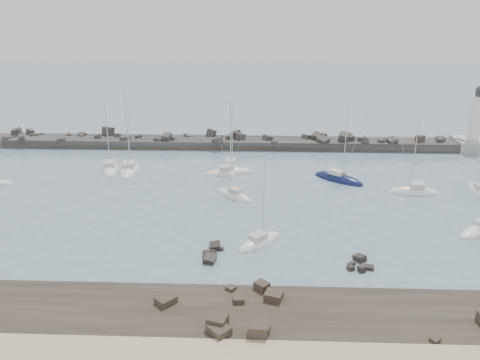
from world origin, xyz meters
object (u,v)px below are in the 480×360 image
Objects in this scene: lighthouse at (473,135)px; sailboat_1 at (111,169)px; sailboat_2 at (130,170)px; sailboat_5 at (231,168)px; sailboat_7 at (338,179)px; sailboat_3 at (228,173)px; sailboat_8 at (414,193)px; sailboat_9 at (478,191)px; sailboat_4 at (234,196)px; sailboat_6 at (260,242)px.

sailboat_1 is at bearing -167.84° from lighthouse.
sailboat_5 is at bearing 5.56° from sailboat_2.
lighthouse is at bearing 32.57° from sailboat_7.
sailboat_2 is at bearing 177.71° from sailboat_3.
lighthouse reaches higher than sailboat_8.
sailboat_2 reaches higher than sailboat_1.
sailboat_9 is (10.81, 0.94, -0.02)m from sailboat_8.
sailboat_3 is (-50.71, -17.16, -2.96)m from lighthouse.
sailboat_7 reaches higher than sailboat_3.
sailboat_5 is (-1.30, 13.58, 0.01)m from sailboat_4.
lighthouse reaches higher than sailboat_6.
sailboat_4 is 13.64m from sailboat_5.
sailboat_6 is at bearing -79.41° from sailboat_5.
sailboat_3 is (22.25, -1.44, -0.01)m from sailboat_1.
sailboat_1 reaches higher than sailboat_5.
sailboat_9 is at bearing -10.37° from sailboat_3.
sailboat_4 is at bearing -155.32° from sailboat_7.
sailboat_6 is (4.15, -15.60, -0.01)m from sailboat_4.
sailboat_1 is 22.52m from sailboat_5.
sailboat_6 is 1.00× the size of sailboat_9.
sailboat_4 is at bearing -175.15° from sailboat_9.
sailboat_7 is at bearing -8.02° from sailboat_3.
sailboat_6 is (27.95, -28.06, -0.01)m from sailboat_1.
sailboat_3 is 1.17× the size of sailboat_9.
sailboat_6 is at bearing -75.09° from sailboat_4.
sailboat_7 reaches higher than sailboat_4.
sailboat_6 is at bearing -135.80° from lighthouse.
lighthouse reaches higher than sailboat_5.
sailboat_1 is 1.20× the size of sailboat_4.
sailboat_3 is 1.00× the size of sailboat_5.
sailboat_1 is 1.10× the size of sailboat_8.
sailboat_4 is (19.93, -11.76, -0.01)m from sailboat_2.
lighthouse is 52.62m from sailboat_5.
sailboat_7 is (-31.17, -19.91, -2.95)m from lighthouse.
sailboat_1 is 1.03× the size of sailboat_3.
lighthouse is 32.62m from sailboat_8.
sailboat_1 is at bearing 134.88° from sailboat_6.
sailboat_8 is at bearing -19.95° from sailboat_5.
sailboat_7 reaches higher than sailboat_8.
sailboat_3 is 32.01m from sailboat_8.
sailboat_1 is at bearing 169.69° from sailboat_2.
sailboat_1 is 3.93m from sailboat_2.
sailboat_2 is 1.34× the size of sailboat_4.
sailboat_6 is at bearing -77.93° from sailboat_3.
sailboat_2 is at bearing 149.45° from sailboat_4.
sailboat_1 is 22.30m from sailboat_3.
lighthouse is 53.61m from sailboat_3.
sailboat_3 is at bearing -95.39° from sailboat_5.
sailboat_8 is 10.86m from sailboat_9.
sailboat_3 is 0.93× the size of sailboat_7.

